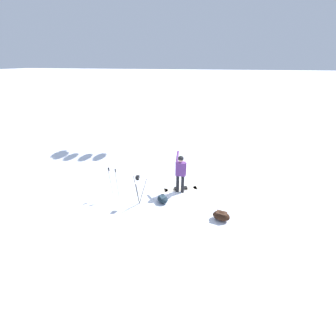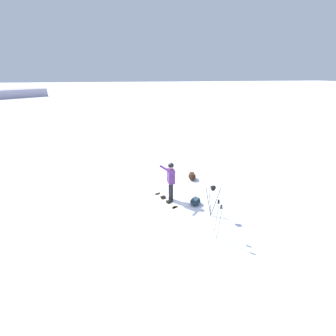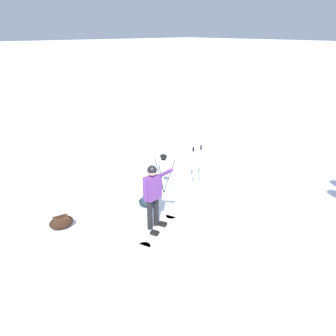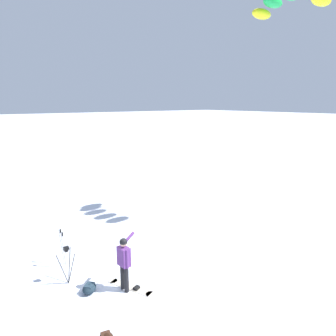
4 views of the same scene
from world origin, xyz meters
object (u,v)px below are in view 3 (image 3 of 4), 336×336
object	(u,v)px
snowboarder	(153,191)
gear_bag_small	(148,202)
snowboard	(159,230)
camera_tripod	(163,166)
ski_poles	(197,160)
gear_bag_large	(61,222)

from	to	relation	value
snowboarder	gear_bag_small	bearing A→B (deg)	59.62
snowboard	camera_tripod	bearing A→B (deg)	45.70
camera_tripod	gear_bag_small	size ratio (longest dim) A/B	1.95
snowboarder	snowboard	size ratio (longest dim) A/B	1.06
gear_bag_small	ski_poles	world-z (taller)	ski_poles
snowboard	gear_bag_large	xyz separation A→B (m)	(-1.80, 1.74, 0.16)
gear_bag_large	gear_bag_small	xyz separation A→B (m)	(2.35, -0.59, -0.03)
ski_poles	snowboard	bearing A→B (deg)	-155.34
snowboarder	camera_tripod	distance (m)	1.92
snowboarder	camera_tripod	bearing A→B (deg)	41.25
camera_tripod	gear_bag_small	distance (m)	1.22
gear_bag_small	snowboard	bearing A→B (deg)	-115.49
gear_bag_large	ski_poles	xyz separation A→B (m)	(4.43, -0.53, 0.69)
snowboarder	gear_bag_large	bearing A→B (deg)	139.71
gear_bag_large	gear_bag_small	bearing A→B (deg)	-14.15
snowboarder	gear_bag_large	world-z (taller)	snowboarder
gear_bag_small	ski_poles	distance (m)	2.20
gear_bag_large	camera_tripod	bearing A→B (deg)	-4.70
camera_tripod	ski_poles	distance (m)	1.22
gear_bag_large	camera_tripod	xyz separation A→B (m)	(3.24, -0.27, 0.73)
snowboarder	ski_poles	world-z (taller)	snowboarder
snowboarder	ski_poles	bearing A→B (deg)	20.75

